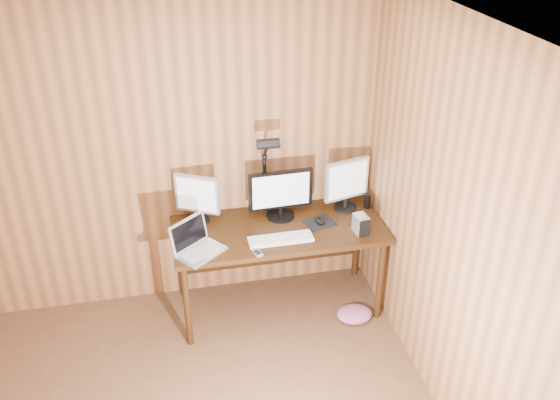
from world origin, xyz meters
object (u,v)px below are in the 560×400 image
object	(u,v)px
keyboard	(281,239)
hard_drive	(361,224)
desk_lamp	(267,163)
laptop	(196,244)
phone	(257,253)
monitor_center	(281,194)
speaker	(367,201)
monitor_left	(197,198)
desk	(277,236)
mouse	(320,220)
monitor_right	(347,183)

from	to	relation	value
keyboard	hard_drive	xyz separation A→B (m)	(0.60, -0.02, 0.06)
keyboard	desk_lamp	size ratio (longest dim) A/B	0.66
laptop	keyboard	world-z (taller)	laptop
phone	desk_lamp	distance (m)	0.70
monitor_center	speaker	size ratio (longest dim) A/B	4.13
laptop	keyboard	size ratio (longest dim) A/B	0.86
monitor_left	hard_drive	distance (m)	1.24
monitor_center	desk_lamp	size ratio (longest dim) A/B	0.70
phone	speaker	size ratio (longest dim) A/B	0.86
desk	keyboard	world-z (taller)	keyboard
mouse	phone	size ratio (longest dim) A/B	1.04
monitor_center	keyboard	world-z (taller)	monitor_center
phone	laptop	bearing A→B (deg)	149.62
monitor_right	monitor_center	bearing A→B (deg)	167.22
speaker	desk_lamp	size ratio (longest dim) A/B	0.17
monitor_left	monitor_right	size ratio (longest dim) A/B	0.93
laptop	mouse	size ratio (longest dim) A/B	3.78
desk	monitor_center	bearing A→B (deg)	60.90
speaker	keyboard	bearing A→B (deg)	-157.27
laptop	desk_lamp	size ratio (longest dim) A/B	0.57
monitor_center	monitor_right	world-z (taller)	monitor_right
monitor_center	laptop	distance (m)	0.78
mouse	phone	distance (m)	0.62
speaker	desk_lamp	distance (m)	0.89
monitor_left	phone	xyz separation A→B (m)	(0.36, -0.52, -0.20)
monitor_right	speaker	xyz separation A→B (m)	(0.18, -0.02, -0.17)
monitor_center	keyboard	xyz separation A→B (m)	(-0.07, -0.33, -0.19)
desk	speaker	distance (m)	0.78
hard_drive	keyboard	bearing A→B (deg)	170.45
monitor_center	mouse	bearing A→B (deg)	-31.46
desk	phone	bearing A→B (deg)	-120.03
monitor_right	hard_drive	size ratio (longest dim) A/B	2.98
laptop	phone	distance (m)	0.44
laptop	monitor_left	bearing A→B (deg)	43.01
laptop	phone	size ratio (longest dim) A/B	3.92
laptop	hard_drive	size ratio (longest dim) A/B	2.89
monitor_right	phone	size ratio (longest dim) A/B	4.04
desk	monitor_center	xyz separation A→B (m)	(0.05, 0.09, 0.32)
desk_lamp	phone	bearing A→B (deg)	-99.85
laptop	speaker	distance (m)	1.43
desk	laptop	distance (m)	0.71
monitor_center	desk_lamp	world-z (taller)	desk_lamp
phone	desk	bearing A→B (deg)	45.82
desk	monitor_right	distance (m)	0.68
mouse	hard_drive	xyz separation A→B (m)	(0.26, -0.20, 0.05)
monitor_right	laptop	world-z (taller)	monitor_right
monitor_center	keyboard	distance (m)	0.39
monitor_center	laptop	size ratio (longest dim) A/B	1.22
laptop	desk_lamp	world-z (taller)	desk_lamp
laptop	desk_lamp	distance (m)	0.81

